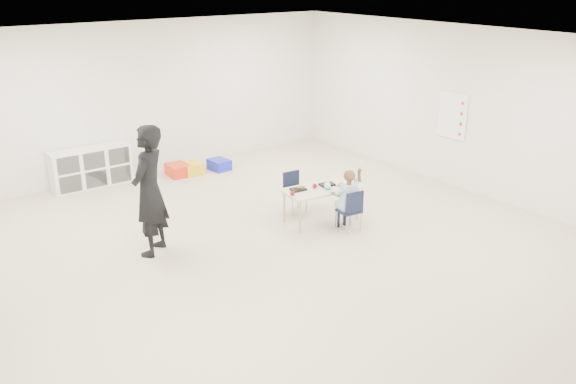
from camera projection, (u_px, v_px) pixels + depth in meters
room at (290, 155)px, 7.87m from camera, size 9.00×9.02×2.80m
table at (321, 204)px, 9.32m from camera, size 1.22×0.70×0.53m
chair_near at (349, 210)px, 8.96m from camera, size 0.34×0.32×0.64m
chair_far at (295, 193)px, 9.64m from camera, size 0.34×0.32×0.64m
child at (349, 198)px, 8.90m from camera, size 0.47×0.47×1.01m
lunch_tray_near at (327, 185)px, 9.32m from camera, size 0.24×0.18×0.03m
lunch_tray_far at (298, 189)px, 9.12m from camera, size 0.24×0.18×0.03m
milk_carton at (327, 187)px, 9.13m from camera, size 0.08×0.08×0.10m
bread_roll at (341, 184)px, 9.28m from camera, size 0.09×0.09×0.07m
apple_near at (315, 186)px, 9.20m from camera, size 0.07×0.07×0.07m
apple_far at (292, 193)px, 8.90m from camera, size 0.07×0.07×0.07m
cubby_shelf at (91, 167)px, 10.78m from camera, size 1.40×0.40×0.70m
rules_poster at (452, 116)px, 10.60m from camera, size 0.02×0.60×0.80m
adult at (149, 191)px, 8.06m from camera, size 0.77×0.75×1.79m
bin_red at (178, 170)px, 11.40m from camera, size 0.37×0.46×0.22m
bin_yellow at (191, 168)px, 11.51m from camera, size 0.36×0.46×0.22m
bin_blue at (219, 165)px, 11.74m from camera, size 0.35×0.44×0.20m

